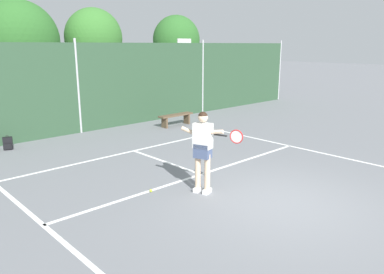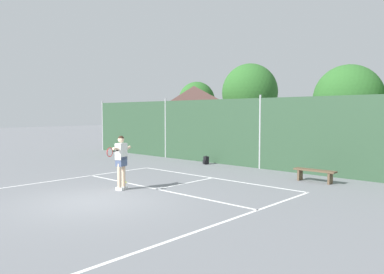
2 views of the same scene
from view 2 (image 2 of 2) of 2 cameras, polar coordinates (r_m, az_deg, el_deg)
ground_plane at (r=11.57m, az=-14.73°, el=-9.55°), size 120.00×120.00×0.00m
court_markings at (r=11.92m, az=-12.07°, el=-9.11°), size 8.30×11.10×0.01m
chainlink_fence at (r=17.81m, az=10.38°, el=0.55°), size 26.09×0.09×3.48m
clubhouse_building at (r=26.18m, az=0.29°, el=3.09°), size 5.83×5.35×4.53m
treeline_backdrop at (r=25.29m, az=20.64°, el=5.95°), size 27.06×3.84×6.30m
tennis_player at (r=12.92m, az=-10.81°, el=-3.11°), size 0.58×1.36×1.85m
tennis_ball at (r=14.25m, az=-10.12°, el=-6.86°), size 0.07×0.07×0.07m
backpack_black at (r=19.13m, az=2.14°, el=-3.62°), size 0.33×0.31×0.46m
courtside_bench at (r=14.95m, az=18.30°, el=-5.21°), size 1.60×0.36×0.48m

